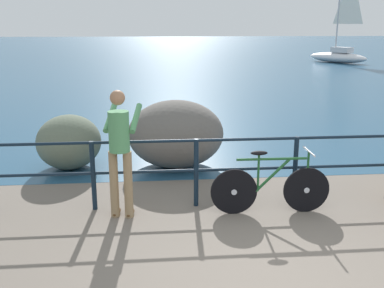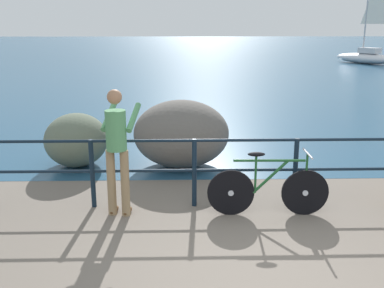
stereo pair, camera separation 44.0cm
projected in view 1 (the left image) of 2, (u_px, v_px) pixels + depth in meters
ground_plane at (176, 75)px, 23.92m from camera, size 120.00×120.00×0.10m
sea_surface at (162, 47)px, 51.14m from camera, size 120.00×90.00×0.01m
promenade_railing at (246, 163)px, 6.60m from camera, size 7.47×0.07×1.02m
bicycle at (271, 187)px, 6.35m from camera, size 1.70×0.48×0.92m
person_at_railing at (120, 148)px, 6.08m from camera, size 0.53×0.67×1.78m
breakwater_boulder_main at (176, 134)px, 8.38m from camera, size 1.78×1.57×1.26m
breakwater_boulder_left at (69, 142)px, 8.32m from camera, size 1.18×1.29×1.00m
sailboat at (339, 52)px, 30.88m from camera, size 3.54×4.37×6.16m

